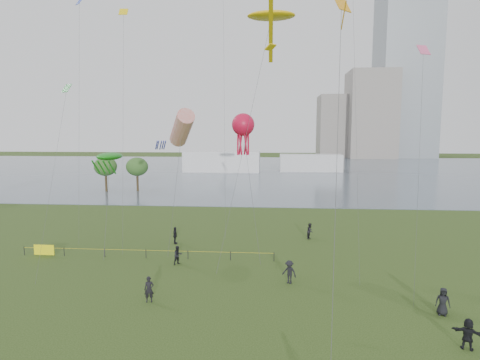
{
  "coord_description": "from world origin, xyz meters",
  "views": [
    {
      "loc": [
        2.49,
        -21.55,
        11.88
      ],
      "look_at": [
        0.0,
        10.0,
        8.0
      ],
      "focal_mm": 30.0,
      "sensor_mm": 36.0,
      "label": 1
    }
  ],
  "objects": [
    {
      "name": "pavilion_left",
      "position": [
        -12.0,
        95.0,
        3.0
      ],
      "size": [
        22.0,
        8.0,
        6.0
      ],
      "primitive_type": "cube",
      "color": "silver",
      "rests_on": "ground_plane"
    },
    {
      "name": "tower",
      "position": [
        62.0,
        168.0,
        60.0
      ],
      "size": [
        24.0,
        24.0,
        120.0
      ],
      "primitive_type": "cube",
      "color": "slate",
      "rests_on": "ground_plane"
    },
    {
      "name": "pavilion_right",
      "position": [
        14.0,
        98.0,
        2.5
      ],
      "size": [
        18.0,
        7.0,
        5.0
      ],
      "primitive_type": "cube",
      "color": "silver",
      "rests_on": "ground_plane"
    },
    {
      "name": "spectator_e",
      "position": [
        13.26,
        0.01,
        0.88
      ],
      "size": [
        1.68,
        1.18,
        1.75
      ],
      "primitive_type": "imported",
      "rotation": [
        0.0,
        0.0,
        2.68
      ],
      "color": "black",
      "rests_on": "ground_plane"
    },
    {
      "name": "spectator_a",
      "position": [
        -5.78,
        12.61,
        0.85
      ],
      "size": [
        1.04,
        1.03,
        1.69
      ],
      "primitive_type": "imported",
      "rotation": [
        0.0,
        0.0,
        0.77
      ],
      "color": "black",
      "rests_on": "ground_plane"
    },
    {
      "name": "building_mid",
      "position": [
        46.0,
        162.0,
        19.0
      ],
      "size": [
        20.0,
        20.0,
        38.0
      ],
      "primitive_type": "cube",
      "color": "gray",
      "rests_on": "ground_plane"
    },
    {
      "name": "kite_delta",
      "position": [
        6.71,
        4.62,
        18.56
      ],
      "size": [
        2.33,
        10.83,
        20.47
      ],
      "rotation": [
        0.0,
        0.0,
        -0.19
      ],
      "color": "#3F3F42"
    },
    {
      "name": "spectator_b",
      "position": [
        3.96,
        8.86,
        0.92
      ],
      "size": [
        1.38,
        1.19,
        1.85
      ],
      "primitive_type": "imported",
      "rotation": [
        0.0,
        0.0,
        -0.53
      ],
      "color": "black",
      "rests_on": "ground_plane"
    },
    {
      "name": "building_low",
      "position": [
        32.0,
        168.0,
        14.0
      ],
      "size": [
        16.0,
        18.0,
        28.0
      ],
      "primitive_type": "cube",
      "color": "gray",
      "rests_on": "ground_plane"
    },
    {
      "name": "kite_octopus",
      "position": [
        -0.25,
        16.88,
        12.4
      ],
      "size": [
        2.95,
        4.83,
        13.57
      ],
      "rotation": [
        0.0,
        0.0,
        -0.19
      ],
      "color": "#3F3F42"
    },
    {
      "name": "spectator_f",
      "position": [
        -5.94,
        4.64,
        0.91
      ],
      "size": [
        0.74,
        0.57,
        1.82
      ],
      "primitive_type": "imported",
      "rotation": [
        0.0,
        0.0,
        0.21
      ],
      "color": "black",
      "rests_on": "ground_plane"
    },
    {
      "name": "spectator_c",
      "position": [
        -7.61,
        19.09,
        0.9
      ],
      "size": [
        0.44,
        1.06,
        1.81
      ],
      "primitive_type": "imported",
      "rotation": [
        0.0,
        0.0,
        1.57
      ],
      "color": "black",
      "rests_on": "ground_plane"
    },
    {
      "name": "ground_plane",
      "position": [
        0.0,
        0.0,
        0.0
      ],
      "size": [
        400.0,
        400.0,
        0.0
      ],
      "primitive_type": "plane",
      "color": "#233811"
    },
    {
      "name": "kite_creature",
      "position": [
        -14.28,
        18.81,
        9.24
      ],
      "size": [
        2.55,
        7.77,
        9.68
      ],
      "rotation": [
        0.0,
        0.0,
        0.23
      ],
      "color": "#3F3F42"
    },
    {
      "name": "fence",
      "position": [
        -15.32,
        14.15,
        0.55
      ],
      "size": [
        24.07,
        0.07,
        1.05
      ],
      "color": "black",
      "rests_on": "ground_plane"
    },
    {
      "name": "kite_windsock",
      "position": [
        -6.19,
        16.84,
        12.14
      ],
      "size": [
        4.19,
        5.01,
        14.01
      ],
      "rotation": [
        0.0,
        0.0,
        -0.28
      ],
      "color": "#3F3F42"
    },
    {
      "name": "small_kites",
      "position": [
        -4.77,
        18.53,
        23.47
      ],
      "size": [
        34.0,
        17.44,
        16.8
      ],
      "color": "yellow"
    },
    {
      "name": "lake",
      "position": [
        0.0,
        100.0,
        0.02
      ],
      "size": [
        400.0,
        120.0,
        0.08
      ],
      "primitive_type": "cube",
      "color": "#4F5D6C",
      "rests_on": "ground_plane"
    },
    {
      "name": "spectator_d",
      "position": [
        13.65,
        4.19,
        0.91
      ],
      "size": [
        1.01,
        0.79,
        1.82
      ],
      "primitive_type": "imported",
      "rotation": [
        0.0,
        0.0,
        -0.27
      ],
      "color": "black",
      "rests_on": "ground_plane"
    },
    {
      "name": "kite_stingray",
      "position": [
        2.32,
        18.02,
        22.64
      ],
      "size": [
        6.67,
        9.91,
        23.11
      ],
      "rotation": [
        0.0,
        0.0,
        0.35
      ],
      "color": "#3F3F42"
    },
    {
      "name": "spectator_g",
      "position": [
        6.82,
        22.19,
        0.88
      ],
      "size": [
        0.97,
        1.06,
        1.77
      ],
      "primitive_type": "imported",
      "rotation": [
        0.0,
        0.0,
        1.14
      ],
      "color": "black",
      "rests_on": "ground_plane"
    },
    {
      "name": "trees",
      "position": [
        -34.44,
        50.82,
        4.94
      ],
      "size": [
        29.25,
        16.1,
        6.86
      ],
      "color": "#332717",
      "rests_on": "ground_plane"
    }
  ]
}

